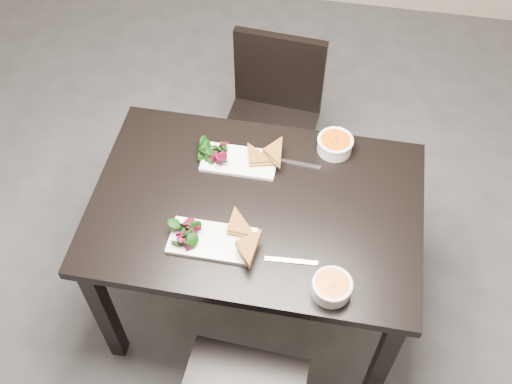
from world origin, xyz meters
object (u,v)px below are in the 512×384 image
at_px(plate_near, 212,241).
at_px(plate_far, 239,161).
at_px(soup_bowl_far, 335,144).
at_px(chair_far, 272,114).
at_px(table, 256,219).
at_px(soup_bowl_near, 332,287).

relative_size(plate_near, plate_far, 1.05).
relative_size(plate_near, soup_bowl_far, 2.14).
bearing_deg(soup_bowl_far, chair_far, 126.43).
bearing_deg(plate_far, plate_near, -93.31).
relative_size(plate_far, soup_bowl_far, 2.04).
xyz_separation_m(plate_near, soup_bowl_far, (0.37, 0.50, 0.03)).
bearing_deg(soup_bowl_far, table, -129.19).
relative_size(soup_bowl_near, plate_far, 0.47).
height_order(table, plate_near, plate_near).
xyz_separation_m(table, chair_far, (-0.05, 0.72, -0.17)).
height_order(chair_far, soup_bowl_far, chair_far).
xyz_separation_m(table, plate_far, (-0.10, 0.18, 0.11)).
distance_m(soup_bowl_near, plate_far, 0.63).
bearing_deg(plate_near, soup_bowl_far, 53.30).
distance_m(table, soup_bowl_far, 0.42).
bearing_deg(soup_bowl_near, plate_far, 129.36).
bearing_deg(plate_far, table, -61.92).
xyz_separation_m(soup_bowl_near, plate_far, (-0.40, 0.49, -0.03)).
distance_m(table, chair_far, 0.74).
height_order(plate_far, soup_bowl_far, soup_bowl_far).
bearing_deg(plate_near, plate_far, 86.69).
distance_m(table, soup_bowl_near, 0.45).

